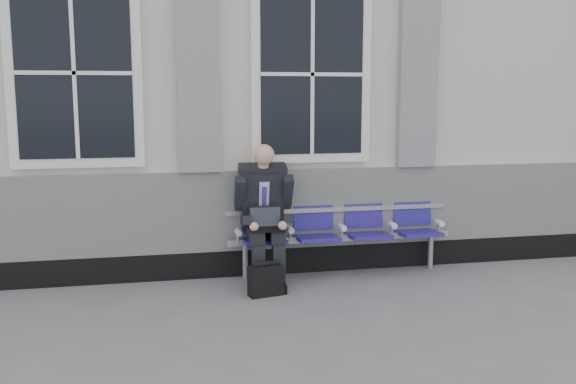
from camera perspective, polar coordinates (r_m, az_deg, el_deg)
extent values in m
plane|color=slate|center=(6.06, 2.07, -10.97)|extent=(70.00, 70.00, 0.00)
cube|color=beige|center=(9.14, -3.23, 9.14)|extent=(14.00, 4.00, 4.20)
cube|color=black|center=(7.39, -0.70, -6.08)|extent=(14.00, 0.10, 0.30)
cube|color=silver|center=(7.25, -0.69, -1.51)|extent=(14.00, 0.08, 0.90)
cube|color=gray|center=(7.00, -8.08, 11.60)|extent=(0.45, 0.14, 2.40)
cube|color=gray|center=(7.59, 11.49, 11.29)|extent=(0.45, 0.14, 2.40)
cube|color=white|center=(7.04, -18.43, 10.00)|extent=(1.35, 0.10, 1.95)
cube|color=black|center=(6.99, -18.48, 10.01)|extent=(1.15, 0.02, 1.75)
cube|color=white|center=(7.21, 2.07, 10.41)|extent=(1.35, 0.10, 1.95)
cube|color=black|center=(7.16, 2.16, 10.42)|extent=(1.15, 0.02, 1.75)
cube|color=#9EA0A3|center=(7.32, 4.73, -4.08)|extent=(2.60, 0.07, 0.07)
cube|color=#9EA0A3|center=(7.37, 4.50, -1.52)|extent=(2.60, 0.05, 0.05)
cylinder|color=#9EA0A3|center=(7.15, -3.82, -6.25)|extent=(0.06, 0.06, 0.39)
cylinder|color=#9EA0A3|center=(7.75, 12.56, -5.24)|extent=(0.06, 0.06, 0.39)
cube|color=navy|center=(7.04, -2.13, -4.33)|extent=(0.46, 0.42, 0.07)
cube|color=navy|center=(7.18, -2.43, -1.94)|extent=(0.46, 0.10, 0.40)
cube|color=navy|center=(7.16, 2.61, -4.10)|extent=(0.46, 0.42, 0.07)
cube|color=navy|center=(7.31, 2.22, -1.76)|extent=(0.46, 0.10, 0.40)
cube|color=navy|center=(7.33, 7.17, -3.86)|extent=(0.46, 0.42, 0.07)
cube|color=navy|center=(7.47, 6.68, -1.57)|extent=(0.46, 0.10, 0.40)
cube|color=navy|center=(7.54, 11.49, -3.60)|extent=(0.46, 0.42, 0.07)
cube|color=navy|center=(7.68, 10.93, -1.38)|extent=(0.46, 0.10, 0.40)
cylinder|color=white|center=(7.00, -4.44, -3.58)|extent=(0.07, 0.12, 0.07)
cylinder|color=white|center=(7.10, 0.21, -3.38)|extent=(0.07, 0.12, 0.07)
cylinder|color=white|center=(7.25, 4.86, -3.16)|extent=(0.07, 0.12, 0.07)
cylinder|color=white|center=(7.44, 9.30, -2.93)|extent=(0.07, 0.12, 0.07)
cylinder|color=white|center=(7.66, 13.35, -2.71)|extent=(0.07, 0.12, 0.07)
cube|color=black|center=(6.74, -2.56, -8.49)|extent=(0.13, 0.28, 0.10)
cube|color=black|center=(6.76, -0.75, -8.40)|extent=(0.13, 0.28, 0.10)
cube|color=black|center=(6.74, -2.65, -6.73)|extent=(0.13, 0.14, 0.47)
cube|color=black|center=(6.77, -0.84, -6.65)|extent=(0.13, 0.14, 0.47)
cube|color=black|center=(6.89, -2.91, -3.81)|extent=(0.17, 0.48, 0.15)
cube|color=black|center=(6.92, -1.16, -3.75)|extent=(0.17, 0.48, 0.15)
cube|color=black|center=(7.05, -2.29, -0.61)|extent=(0.46, 0.38, 0.68)
cube|color=#ABB9E1|center=(6.92, -2.15, -0.61)|extent=(0.11, 0.10, 0.38)
cube|color=#49219D|center=(6.91, -2.14, -0.80)|extent=(0.05, 0.08, 0.32)
cube|color=black|center=(6.97, -2.27, 1.95)|extent=(0.52, 0.27, 0.15)
cylinder|color=#DAAA88|center=(6.91, -2.22, 2.51)|extent=(0.12, 0.12, 0.11)
sphere|color=#DAAA88|center=(6.83, -2.15, 3.34)|extent=(0.22, 0.22, 0.22)
cube|color=black|center=(6.90, -4.28, -0.11)|extent=(0.12, 0.31, 0.40)
cube|color=black|center=(6.97, -0.09, 0.00)|extent=(0.12, 0.31, 0.40)
cube|color=black|center=(6.76, -3.74, -2.50)|extent=(0.11, 0.33, 0.15)
cube|color=black|center=(6.82, -0.17, -2.38)|extent=(0.11, 0.33, 0.15)
sphere|color=#DAAA88|center=(6.63, -3.04, -3.09)|extent=(0.10, 0.10, 0.10)
sphere|color=#DAAA88|center=(6.67, -0.49, -3.01)|extent=(0.10, 0.10, 0.10)
cube|color=black|center=(6.74, -1.86, -3.35)|extent=(0.36, 0.26, 0.02)
cube|color=black|center=(6.84, -2.01, -2.21)|extent=(0.36, 0.11, 0.23)
cube|color=black|center=(6.83, -2.00, -2.23)|extent=(0.32, 0.08, 0.19)
cube|color=black|center=(6.60, -2.00, -7.89)|extent=(0.37, 0.22, 0.31)
cylinder|color=black|center=(6.55, -2.01, -6.43)|extent=(0.28, 0.11, 0.05)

